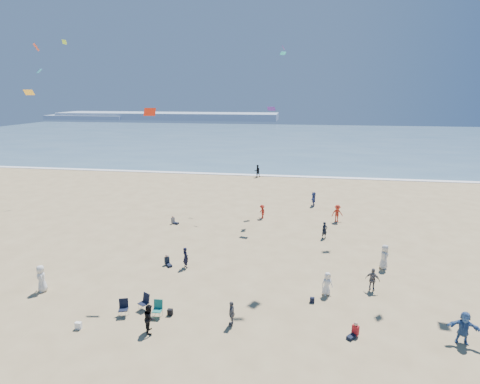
# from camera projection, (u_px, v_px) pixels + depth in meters

# --- Properties ---
(ocean) EXTENTS (220.00, 100.00, 0.06)m
(ocean) POSITION_uv_depth(u_px,v_px,m) (280.00, 139.00, 107.09)
(ocean) COLOR #476B84
(ocean) RESTS_ON ground
(surf_line) EXTENTS (220.00, 1.20, 0.08)m
(surf_line) POSITION_uv_depth(u_px,v_px,m) (263.00, 175.00, 59.32)
(surf_line) COLOR white
(surf_line) RESTS_ON ground
(headland_far) EXTENTS (110.00, 20.00, 3.20)m
(headland_far) POSITION_uv_depth(u_px,v_px,m) (167.00, 116.00, 187.23)
(headland_far) COLOR #7A8EA8
(headland_far) RESTS_ON ground
(headland_near) EXTENTS (40.00, 14.00, 2.00)m
(headland_near) POSITION_uv_depth(u_px,v_px,m) (88.00, 117.00, 188.55)
(headland_near) COLOR #7A8EA8
(headland_near) RESTS_ON ground
(standing_flyers) EXTENTS (26.58, 47.37, 1.92)m
(standing_flyers) POSITION_uv_depth(u_px,v_px,m) (294.00, 240.00, 31.01)
(standing_flyers) COLOR black
(standing_flyers) RESTS_ON ground
(seated_group) EXTENTS (16.51, 28.42, 0.84)m
(seated_group) POSITION_uv_depth(u_px,v_px,m) (216.00, 307.00, 22.09)
(seated_group) COLOR silver
(seated_group) RESTS_ON ground
(chair_cluster) EXTENTS (2.69, 1.58, 1.00)m
(chair_cluster) POSITION_uv_depth(u_px,v_px,m) (141.00, 307.00, 22.02)
(chair_cluster) COLOR black
(chair_cluster) RESTS_ON ground
(white_tote) EXTENTS (0.35, 0.20, 0.40)m
(white_tote) POSITION_uv_depth(u_px,v_px,m) (78.00, 326.00, 20.73)
(white_tote) COLOR white
(white_tote) RESTS_ON ground
(black_backpack) EXTENTS (0.30, 0.22, 0.38)m
(black_backpack) POSITION_uv_depth(u_px,v_px,m) (170.00, 312.00, 22.02)
(black_backpack) COLOR black
(black_backpack) RESTS_ON ground
(navy_bag) EXTENTS (0.28, 0.18, 0.34)m
(navy_bag) POSITION_uv_depth(u_px,v_px,m) (312.00, 300.00, 23.35)
(navy_bag) COLOR black
(navy_bag) RESTS_ON ground
(kites_aloft) EXTENTS (45.25, 42.02, 25.65)m
(kites_aloft) POSITION_uv_depth(u_px,v_px,m) (392.00, 60.00, 21.98)
(kites_aloft) COLOR red
(kites_aloft) RESTS_ON ground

